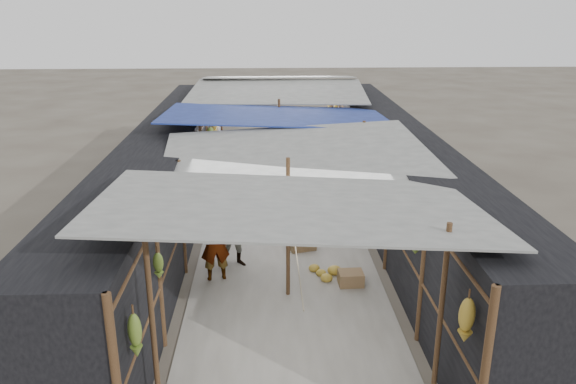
{
  "coord_description": "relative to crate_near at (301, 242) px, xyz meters",
  "views": [
    {
      "loc": [
        -0.37,
        -6.09,
        5.09
      ],
      "look_at": [
        0.09,
        5.18,
        1.25
      ],
      "focal_mm": 35.0,
      "sensor_mm": 36.0,
      "label": 1
    }
  ],
  "objects": [
    {
      "name": "floor_bananas",
      "position": [
        -0.61,
        2.83,
        -0.01
      ],
      "size": [
        4.04,
        7.78,
        0.35
      ],
      "color": "#B5922E",
      "rests_on": "ground"
    },
    {
      "name": "stall_left",
      "position": [
        -3.07,
        1.5,
        0.99
      ],
      "size": [
        1.4,
        15.0,
        2.3
      ],
      "primitive_type": "cube",
      "color": "black",
      "rests_on": "ground"
    },
    {
      "name": "crate_near",
      "position": [
        0.0,
        0.0,
        0.0
      ],
      "size": [
        0.65,
        0.57,
        0.33
      ],
      "primitive_type": "cube",
      "rotation": [
        0.0,
        0.0,
        0.28
      ],
      "color": "#92684A",
      "rests_on": "ground"
    },
    {
      "name": "vendor_seated",
      "position": [
        0.58,
        0.61,
        0.24
      ],
      "size": [
        0.39,
        0.57,
        0.81
      ],
      "primitive_type": "imported",
      "rotation": [
        0.0,
        0.0,
        -1.38
      ],
      "color": "#453F3C",
      "rests_on": "ground"
    },
    {
      "name": "hanging_bananas",
      "position": [
        -0.42,
        1.53,
        1.49
      ],
      "size": [
        3.95,
        14.4,
        0.84
      ],
      "color": "olive",
      "rests_on": "ground"
    },
    {
      "name": "crate_mid",
      "position": [
        0.83,
        -1.67,
        -0.03
      ],
      "size": [
        0.47,
        0.38,
        0.28
      ],
      "primitive_type": "cube",
      "rotation": [
        0.0,
        0.0,
        0.03
      ],
      "color": "#92684A",
      "rests_on": "ground"
    },
    {
      "name": "stall_right",
      "position": [
        2.33,
        1.5,
        0.99
      ],
      "size": [
        1.4,
        15.0,
        2.3
      ],
      "primitive_type": "cube",
      "color": "black",
      "rests_on": "ground"
    },
    {
      "name": "aisle_slab",
      "position": [
        -0.37,
        1.5,
        -0.15
      ],
      "size": [
        3.6,
        16.0,
        0.02
      ],
      "primitive_type": "cube",
      "color": "#9E998E",
      "rests_on": "ground"
    },
    {
      "name": "crate_back",
      "position": [
        -0.85,
        1.81,
        -0.03
      ],
      "size": [
        0.53,
        0.48,
        0.28
      ],
      "primitive_type": "cube",
      "rotation": [
        0.0,
        0.0,
        0.35
      ],
      "color": "#92684A",
      "rests_on": "ground"
    },
    {
      "name": "market_canopy",
      "position": [
        -0.34,
        1.84,
        2.24
      ],
      "size": [
        5.62,
        15.2,
        2.77
      ],
      "color": "brown",
      "rests_on": "ground"
    },
    {
      "name": "shopper_blue",
      "position": [
        -1.38,
        -0.76,
        0.56
      ],
      "size": [
        0.72,
        0.57,
        1.45
      ],
      "primitive_type": "imported",
      "rotation": [
        0.0,
        0.0,
        0.04
      ],
      "color": "#1E4C96",
      "rests_on": "ground"
    },
    {
      "name": "vendor_elderly",
      "position": [
        -1.73,
        -1.33,
        0.6
      ],
      "size": [
        0.63,
        0.49,
        1.53
      ],
      "primitive_type": "imported",
      "rotation": [
        0.0,
        0.0,
        3.39
      ],
      "color": "white",
      "rests_on": "ground"
    },
    {
      "name": "black_basin",
      "position": [
        0.63,
        4.07,
        -0.08
      ],
      "size": [
        0.58,
        0.58,
        0.17
      ],
      "primitive_type": "cylinder",
      "color": "black",
      "rests_on": "ground"
    }
  ]
}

